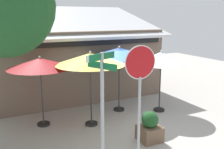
{
  "coord_description": "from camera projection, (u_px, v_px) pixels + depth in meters",
  "views": [
    {
      "loc": [
        -4.5,
        -7.37,
        3.75
      ],
      "look_at": [
        -0.21,
        1.2,
        1.6
      ],
      "focal_mm": 41.21,
      "sensor_mm": 36.0,
      "label": 1
    }
  ],
  "objects": [
    {
      "name": "patio_umbrella_crimson_left",
      "position": [
        40.0,
        64.0,
        8.64
      ],
      "size": [
        2.18,
        2.18,
        2.48
      ],
      "color": "black",
      "rests_on": "ground"
    },
    {
      "name": "sidewalk_planter",
      "position": [
        150.0,
        128.0,
        7.89
      ],
      "size": [
        0.66,
        0.66,
        0.95
      ],
      "color": "brown",
      "rests_on": "ground"
    },
    {
      "name": "street_sign_post",
      "position": [
        102.0,
        98.0,
        6.26
      ],
      "size": [
        0.9,
        0.84,
        2.94
      ],
      "color": "#A8AAB2",
      "rests_on": "ground"
    },
    {
      "name": "patio_umbrella_royal_blue_right",
      "position": [
        119.0,
        53.0,
        10.05
      ],
      "size": [
        2.52,
        2.52,
        2.65
      ],
      "color": "black",
      "rests_on": "ground"
    },
    {
      "name": "ground_plane",
      "position": [
        132.0,
        125.0,
        9.22
      ],
      "size": [
        28.0,
        28.0,
        0.1
      ],
      "primitive_type": "cube",
      "color": "#ADA8A0"
    },
    {
      "name": "cafe_building",
      "position": [
        69.0,
        59.0,
        12.95
      ],
      "size": [
        8.27,
        5.43,
        4.35
      ],
      "color": "#705B4C",
      "rests_on": "ground"
    },
    {
      "name": "patio_umbrella_mustard_center",
      "position": [
        90.0,
        59.0,
        8.63
      ],
      "size": [
        2.39,
        2.39,
        2.64
      ],
      "color": "black",
      "rests_on": "ground"
    },
    {
      "name": "patio_umbrella_ivory_far_right",
      "position": [
        161.0,
        58.0,
        10.05
      ],
      "size": [
        1.95,
        1.95,
        2.5
      ],
      "color": "black",
      "rests_on": "ground"
    },
    {
      "name": "stop_sign",
      "position": [
        140.0,
        83.0,
        6.23
      ],
      "size": [
        0.83,
        0.07,
        3.11
      ],
      "color": "#A8AAB2",
      "rests_on": "ground"
    }
  ]
}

